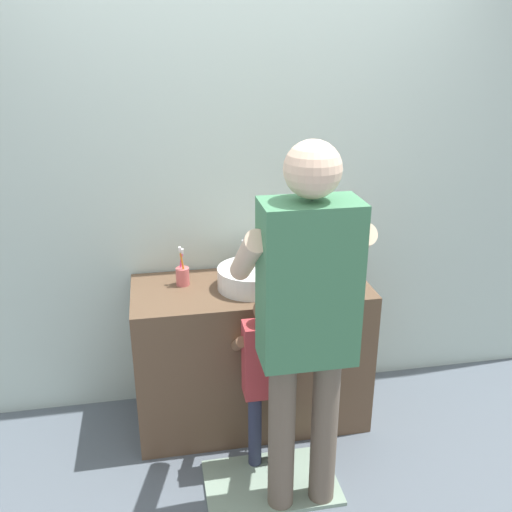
{
  "coord_description": "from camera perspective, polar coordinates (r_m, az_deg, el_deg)",
  "views": [
    {
      "loc": [
        -0.47,
        -2.38,
        2.06
      ],
      "look_at": [
        0.0,
        0.15,
        1.04
      ],
      "focal_mm": 40.08,
      "sensor_mm": 36.0,
      "label": 1
    }
  ],
  "objects": [
    {
      "name": "back_wall",
      "position": [
        3.12,
        -1.6,
        8.41
      ],
      "size": [
        4.4,
        0.08,
        2.7
      ],
      "color": "silver",
      "rests_on": "ground"
    },
    {
      "name": "vanity_cabinet",
      "position": [
        3.18,
        -0.5,
        -9.69
      ],
      "size": [
        1.24,
        0.54,
        0.82
      ],
      "primitive_type": "cube",
      "color": "brown",
      "rests_on": "ground"
    },
    {
      "name": "adult_parent",
      "position": [
        2.34,
        5.07,
        -4.94
      ],
      "size": [
        0.52,
        0.55,
        1.69
      ],
      "color": "#6B5B4C",
      "rests_on": "ground"
    },
    {
      "name": "ground_plane",
      "position": [
        3.18,
        0.52,
        -18.76
      ],
      "size": [
        14.0,
        14.0,
        0.0
      ],
      "primitive_type": "plane",
      "color": "slate"
    },
    {
      "name": "bath_mat",
      "position": [
        2.99,
        1.51,
        -21.65
      ],
      "size": [
        0.64,
        0.4,
        0.02
      ],
      "primitive_type": "cube",
      "color": "gray",
      "rests_on": "ground"
    },
    {
      "name": "faucet",
      "position": [
        3.14,
        -1.15,
        -0.19
      ],
      "size": [
        0.18,
        0.14,
        0.18
      ],
      "color": "#B7BABF",
      "rests_on": "vanity_cabinet"
    },
    {
      "name": "toothbrush_cup",
      "position": [
        3.01,
        -7.34,
        -1.91
      ],
      "size": [
        0.07,
        0.07,
        0.21
      ],
      "color": "#D86666",
      "rests_on": "vanity_cabinet"
    },
    {
      "name": "soap_bottle",
      "position": [
        3.08,
        5.81,
        -0.96
      ],
      "size": [
        0.06,
        0.06,
        0.16
      ],
      "color": "#B27FC6",
      "rests_on": "vanity_cabinet"
    },
    {
      "name": "sink_basin",
      "position": [
        2.95,
        -0.46,
        -2.14
      ],
      "size": [
        0.35,
        0.35,
        0.11
      ],
      "color": "silver",
      "rests_on": "vanity_cabinet"
    },
    {
      "name": "child_toddler",
      "position": [
        2.77,
        0.97,
        -11.15
      ],
      "size": [
        0.29,
        0.29,
        0.94
      ],
      "color": "#2D334C",
      "rests_on": "ground"
    }
  ]
}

